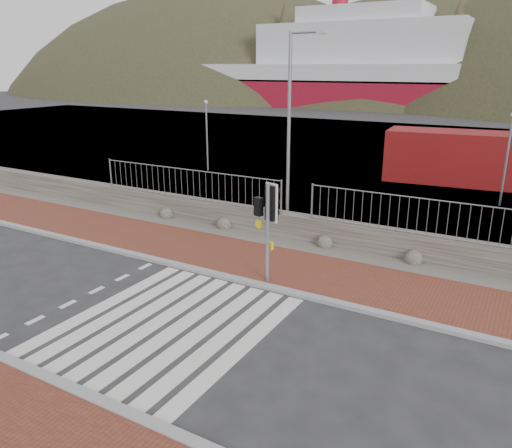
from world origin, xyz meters
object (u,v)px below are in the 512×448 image
Objects in this scene: traffic_signal_far at (267,212)px; streetlight at (292,123)px; shipping_container at (450,157)px; ferry at (321,70)px.

streetlight is at bearing -54.88° from traffic_signal_far.
traffic_signal_far is 0.41× the size of streetlight.
streetlight is 12.66m from shipping_container.
traffic_signal_far is 16.68m from shipping_container.
traffic_signal_far is at bearing -68.42° from ferry.
traffic_signal_far is 5.33m from streetlight.
shipping_container is at bearing -80.73° from traffic_signal_far.
shipping_container is (2.18, 16.51, -0.78)m from traffic_signal_far.
ferry is at bearing 114.40° from shipping_container.
traffic_signal_far is 0.45× the size of shipping_container.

